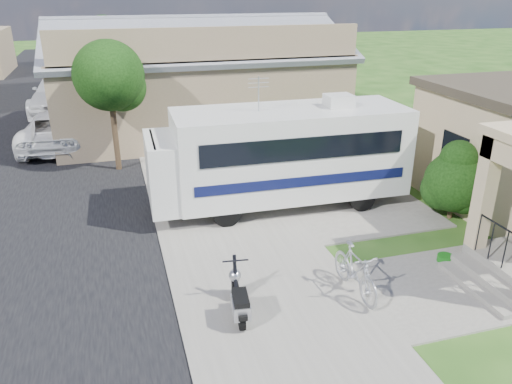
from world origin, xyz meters
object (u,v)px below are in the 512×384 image
object	(u,v)px
motorhome	(281,153)
van	(63,92)
shrub	(456,179)
bicycle	(355,273)
garden_hose	(445,260)
scooter	(239,299)
pickup_truck	(59,128)

from	to	relation	value
motorhome	van	size ratio (longest dim) A/B	1.14
shrub	bicycle	xyz separation A→B (m)	(-4.47, -2.81, -0.64)
motorhome	garden_hose	xyz separation A→B (m)	(2.70, -4.39, -1.57)
scooter	motorhome	bearing A→B (deg)	70.23
bicycle	garden_hose	size ratio (longest dim) A/B	4.61
garden_hose	pickup_truck	bearing A→B (deg)	126.73
shrub	bicycle	distance (m)	5.32
bicycle	garden_hose	distance (m)	2.83
pickup_truck	van	bearing A→B (deg)	-82.81
motorhome	bicycle	size ratio (longest dim) A/B	4.20
shrub	van	xyz separation A→B (m)	(-11.46, 17.36, -0.22)
motorhome	pickup_truck	bearing A→B (deg)	130.56
scooter	bicycle	size ratio (longest dim) A/B	0.85
pickup_truck	van	xyz separation A→B (m)	(-0.21, 6.84, 0.20)
scooter	garden_hose	world-z (taller)	scooter
shrub	scooter	distance (m)	7.64
scooter	garden_hose	size ratio (longest dim) A/B	3.90
shrub	pickup_truck	size ratio (longest dim) A/B	0.42
motorhome	shrub	bearing A→B (deg)	-24.72
shrub	van	size ratio (longest dim) A/B	0.35
bicycle	pickup_truck	world-z (taller)	pickup_truck
motorhome	shrub	size ratio (longest dim) A/B	3.28
scooter	bicycle	xyz separation A→B (m)	(2.57, 0.08, 0.09)
shrub	bicycle	world-z (taller)	shrub
scooter	bicycle	world-z (taller)	bicycle
van	motorhome	bearing A→B (deg)	-58.98
motorhome	van	distance (m)	16.74
motorhome	pickup_truck	distance (m)	10.80
bicycle	van	world-z (taller)	van
bicycle	pickup_truck	distance (m)	14.96
shrub	garden_hose	world-z (taller)	shrub
garden_hose	van	bearing A→B (deg)	116.41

